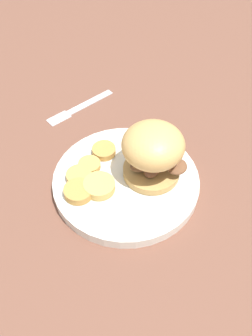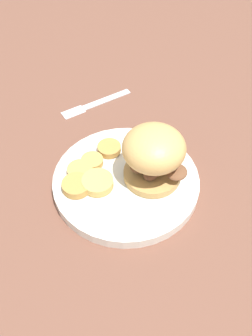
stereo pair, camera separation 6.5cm
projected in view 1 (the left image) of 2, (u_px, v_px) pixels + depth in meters
The scene contains 9 objects.
ground_plane at pixel (126, 185), 0.69m from camera, with size 4.00×4.00×0.00m, color brown.
dinner_plate at pixel (126, 181), 0.68m from camera, with size 0.25×0.25×0.02m.
sandwich at pixel (153, 151), 0.64m from camera, with size 0.10×0.12×0.10m.
potato_round_0 at pixel (79, 176), 0.67m from camera, with size 0.04×0.04×0.01m, color tan.
potato_round_1 at pixel (99, 186), 0.65m from camera, with size 0.05×0.05×0.01m, color tan.
potato_round_2 at pixel (78, 191), 0.64m from camera, with size 0.05×0.05×0.01m, color #BC8942.
potato_round_3 at pixel (104, 150), 0.71m from camera, with size 0.04×0.04×0.01m, color #BC8942.
potato_round_4 at pixel (89, 165), 0.68m from camera, with size 0.04×0.04×0.01m, color tan.
fork at pixel (80, 107), 0.82m from camera, with size 0.13×0.13×0.00m.
Camera 1 is at (0.43, 0.03, 0.54)m, focal length 42.00 mm.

